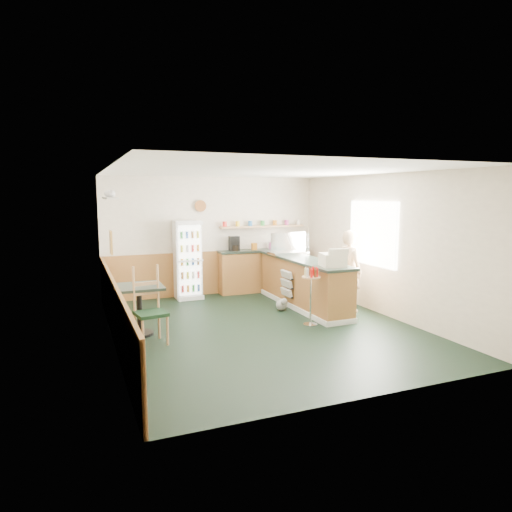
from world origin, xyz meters
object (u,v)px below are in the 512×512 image
display_case (288,244)px  cafe_table (139,300)px  cash_register (333,260)px  shopkeeper (350,271)px  cafe_chair (150,303)px  condiment_stand (311,287)px  drinks_fridge (188,260)px

display_case → cafe_table: display_case is taller
cash_register → shopkeeper: (0.70, 0.49, -0.32)m
shopkeeper → cafe_chair: bearing=88.5°
cash_register → cafe_table: (-3.40, 0.44, -0.54)m
cash_register → display_case: bearing=102.1°
display_case → cash_register: (0.00, -1.84, -0.11)m
display_case → cafe_chair: (-3.30, -1.84, -0.61)m
condiment_stand → cafe_chair: 2.80m
cash_register → cafe_chair: size_ratio=0.36×
shopkeeper → condiment_stand: bearing=108.4°
shopkeeper → condiment_stand: (-1.21, -0.61, -0.11)m
drinks_fridge → cafe_chair: bearing=-114.8°
cafe_table → cafe_chair: 0.45m
cash_register → condiment_stand: (-0.51, -0.12, -0.43)m
display_case → condiment_stand: (-0.51, -1.96, -0.55)m
cash_register → condiment_stand: size_ratio=0.42×
shopkeeper → condiment_stand: shopkeeper is taller
cash_register → cafe_chair: bearing=-167.9°
drinks_fridge → cafe_table: 2.74m
drinks_fridge → cafe_table: size_ratio=2.09×
drinks_fridge → cafe_table: drinks_fridge is taller
display_case → condiment_stand: size_ratio=0.81×
cafe_chair → condiment_stand: bearing=-11.6°
cash_register → shopkeeper: bearing=47.1°
cash_register → cafe_chair: cash_register is taller
drinks_fridge → cash_register: size_ratio=4.05×
display_case → cafe_chair: 3.83m
display_case → condiment_stand: display_case is taller
display_case → shopkeeper: size_ratio=0.51×
drinks_fridge → shopkeeper: bearing=-40.2°
display_case → cafe_table: 3.73m
cafe_table → cash_register: bearing=-7.3°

